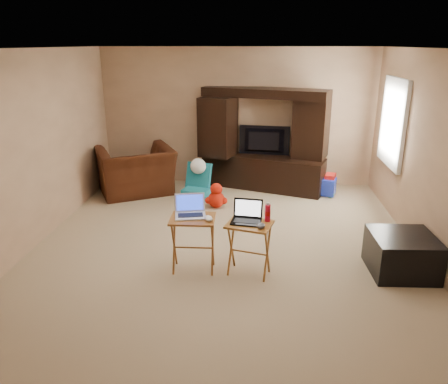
# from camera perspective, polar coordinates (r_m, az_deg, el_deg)

# --- Properties ---
(floor) EXTENTS (5.50, 5.50, 0.00)m
(floor) POSITION_cam_1_polar(r_m,az_deg,el_deg) (5.92, 0.16, -6.72)
(floor) COLOR tan
(floor) RESTS_ON ground
(ceiling) EXTENTS (5.50, 5.50, 0.00)m
(ceiling) POSITION_cam_1_polar(r_m,az_deg,el_deg) (5.33, 0.19, 18.28)
(ceiling) COLOR silver
(ceiling) RESTS_ON ground
(wall_back) EXTENTS (5.00, 0.00, 5.00)m
(wall_back) POSITION_cam_1_polar(r_m,az_deg,el_deg) (8.18, 1.73, 9.70)
(wall_back) COLOR tan
(wall_back) RESTS_ON ground
(wall_front) EXTENTS (5.00, 0.00, 5.00)m
(wall_front) POSITION_cam_1_polar(r_m,az_deg,el_deg) (2.91, -4.18, -7.85)
(wall_front) COLOR tan
(wall_front) RESTS_ON ground
(wall_left) EXTENTS (0.00, 5.50, 5.50)m
(wall_left) POSITION_cam_1_polar(r_m,az_deg,el_deg) (6.21, -23.60, 5.15)
(wall_left) COLOR tan
(wall_left) RESTS_ON ground
(wall_right) EXTENTS (0.00, 5.50, 5.50)m
(wall_right) POSITION_cam_1_polar(r_m,az_deg,el_deg) (5.86, 25.43, 4.15)
(wall_right) COLOR tan
(wall_right) RESTS_ON ground
(window_pane) EXTENTS (0.00, 1.20, 1.20)m
(window_pane) POSITION_cam_1_polar(r_m,az_deg,el_deg) (7.26, 21.36, 8.45)
(window_pane) COLOR white
(window_pane) RESTS_ON ground
(window_frame) EXTENTS (0.06, 1.14, 1.34)m
(window_frame) POSITION_cam_1_polar(r_m,az_deg,el_deg) (7.26, 21.20, 8.46)
(window_frame) COLOR white
(window_frame) RESTS_ON ground
(entertainment_center) EXTENTS (2.28, 1.24, 1.82)m
(entertainment_center) POSITION_cam_1_polar(r_m,az_deg,el_deg) (7.93, 5.22, 6.82)
(entertainment_center) COLOR black
(entertainment_center) RESTS_ON floor
(television) EXTENTS (0.93, 0.23, 0.53)m
(television) POSITION_cam_1_polar(r_m,az_deg,el_deg) (7.99, 5.21, 6.64)
(television) COLOR black
(television) RESTS_ON entertainment_center
(recliner) EXTENTS (1.63, 1.56, 0.82)m
(recliner) POSITION_cam_1_polar(r_m,az_deg,el_deg) (7.89, -11.45, 2.72)
(recliner) COLOR #411F0D
(recliner) RESTS_ON floor
(child_rocker) EXTENTS (0.57, 0.61, 0.59)m
(child_rocker) POSITION_cam_1_polar(r_m,az_deg,el_deg) (7.55, -3.50, 1.42)
(child_rocker) COLOR teal
(child_rocker) RESTS_ON floor
(plush_toy) EXTENTS (0.38, 0.31, 0.42)m
(plush_toy) POSITION_cam_1_polar(r_m,az_deg,el_deg) (7.10, -1.02, -0.43)
(plush_toy) COLOR red
(plush_toy) RESTS_ON floor
(push_toy) EXTENTS (0.67, 0.56, 0.43)m
(push_toy) POSITION_cam_1_polar(r_m,az_deg,el_deg) (7.89, 12.33, 1.19)
(push_toy) COLOR #1930CC
(push_toy) RESTS_ON floor
(ottoman) EXTENTS (0.75, 0.75, 0.46)m
(ottoman) POSITION_cam_1_polar(r_m,az_deg,el_deg) (5.53, 22.21, -7.51)
(ottoman) COLOR black
(ottoman) RESTS_ON floor
(tray_table_left) EXTENTS (0.52, 0.42, 0.67)m
(tray_table_left) POSITION_cam_1_polar(r_m,az_deg,el_deg) (5.14, -4.03, -6.82)
(tray_table_left) COLOR #965624
(tray_table_left) RESTS_ON floor
(tray_table_right) EXTENTS (0.58, 0.51, 0.64)m
(tray_table_right) POSITION_cam_1_polar(r_m,az_deg,el_deg) (5.05, 3.29, -7.43)
(tray_table_right) COLOR #AC6A29
(tray_table_right) RESTS_ON floor
(laptop_left) EXTENTS (0.40, 0.35, 0.24)m
(laptop_left) POSITION_cam_1_polar(r_m,az_deg,el_deg) (4.99, -4.44, -1.96)
(laptop_left) COLOR silver
(laptop_left) RESTS_ON tray_table_left
(laptop_right) EXTENTS (0.37, 0.32, 0.24)m
(laptop_right) POSITION_cam_1_polar(r_m,az_deg,el_deg) (4.89, 2.93, -2.70)
(laptop_right) COLOR black
(laptop_right) RESTS_ON tray_table_right
(mouse_left) EXTENTS (0.13, 0.16, 0.06)m
(mouse_left) POSITION_cam_1_polar(r_m,az_deg,el_deg) (4.90, -2.05, -3.46)
(mouse_left) COLOR white
(mouse_left) RESTS_ON tray_table_left
(mouse_right) EXTENTS (0.11, 0.15, 0.05)m
(mouse_right) POSITION_cam_1_polar(r_m,az_deg,el_deg) (4.80, 4.88, -4.41)
(mouse_right) COLOR #434348
(mouse_right) RESTS_ON tray_table_right
(water_bottle) EXTENTS (0.06, 0.06, 0.20)m
(water_bottle) POSITION_cam_1_polar(r_m,az_deg,el_deg) (4.96, 5.72, -2.76)
(water_bottle) COLOR red
(water_bottle) RESTS_ON tray_table_right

